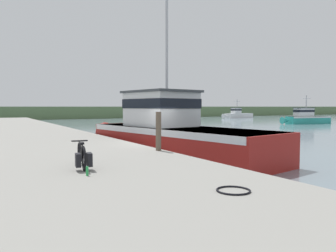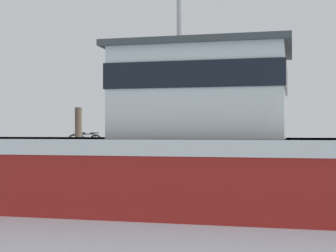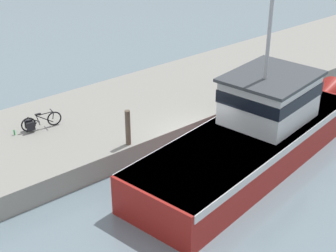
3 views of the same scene
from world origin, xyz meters
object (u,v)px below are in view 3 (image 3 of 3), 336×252
(water_bottle_on_curb, at_px, (14,133))
(bicycle_touring, at_px, (37,122))
(fishing_boat_main, at_px, (256,132))
(mooring_post, at_px, (128,128))

(water_bottle_on_curb, bearing_deg, bicycle_touring, 81.30)
(fishing_boat_main, xyz_separation_m, bicycle_touring, (-6.21, -6.15, -0.01))
(fishing_boat_main, height_order, bicycle_touring, fishing_boat_main)
(bicycle_touring, height_order, water_bottle_on_curb, bicycle_touring)
(bicycle_touring, bearing_deg, water_bottle_on_curb, -89.87)
(fishing_boat_main, distance_m, bicycle_touring, 8.74)
(bicycle_touring, bearing_deg, fishing_boat_main, 53.55)
(fishing_boat_main, distance_m, water_bottle_on_curb, 9.54)
(fishing_boat_main, relative_size, mooring_post, 9.44)
(bicycle_touring, distance_m, water_bottle_on_curb, 0.99)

